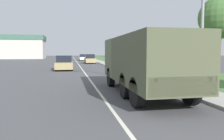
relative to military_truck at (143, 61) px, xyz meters
name	(u,v)px	position (x,y,z in m)	size (l,w,h in m)	color
ground_plane	(77,63)	(-1.94, 30.58, -1.54)	(180.00, 180.00, 0.00)	#4C4C4F
lane_centre_stripe	(77,63)	(-1.94, 30.58, -1.54)	(0.12, 120.00, 0.00)	silver
sidewalk_right	(102,62)	(2.56, 30.58, -1.48)	(1.80, 120.00, 0.12)	#ADAAA3
grass_strip_right	(125,62)	(6.96, 30.58, -1.53)	(7.00, 120.00, 0.02)	#4C7538
military_truck	(143,61)	(0.00, 0.00, 0.00)	(2.36, 7.42, 2.65)	#545B3D
car_nearest_ahead	(64,64)	(-3.92, 14.72, -0.84)	(1.82, 3.97, 1.58)	tan
car_second_ahead	(90,59)	(0.17, 28.81, -0.82)	(1.74, 4.42, 1.61)	tan
car_third_ahead	(83,58)	(-0.09, 43.22, -0.88)	(1.85, 4.49, 1.48)	silver
tree_mid_right	(220,18)	(8.18, 5.67, 3.04)	(3.29, 3.29, 6.23)	brown
building_distant	(22,47)	(-17.48, 60.86, 1.98)	(13.53, 8.79, 6.95)	beige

